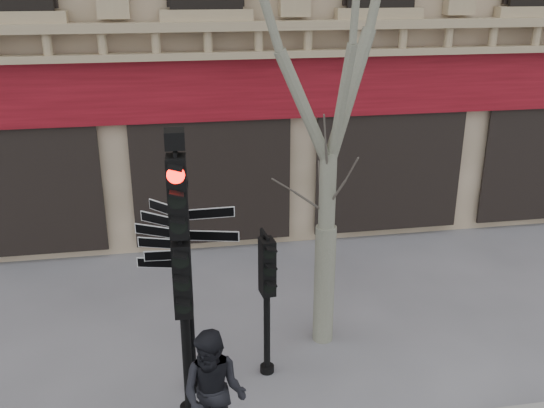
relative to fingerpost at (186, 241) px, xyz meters
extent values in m
plane|color=slate|center=(0.71, -0.03, -2.42)|extent=(80.00, 80.00, 0.00)
cube|color=#5A090F|center=(0.71, 4.85, 1.18)|extent=(28.00, 0.25, 1.30)
cube|color=#9B8465|center=(0.71, 4.62, 2.15)|extent=(28.00, 0.35, 0.74)
cylinder|color=black|center=(0.00, 0.00, -0.82)|extent=(0.10, 0.10, 3.19)
cylinder|color=black|center=(0.00, 0.00, -2.35)|extent=(0.25, 0.25, 0.14)
cone|color=black|center=(0.00, 0.00, 1.02)|extent=(0.11, 0.11, 0.32)
cylinder|color=black|center=(-0.09, -0.56, -0.54)|extent=(0.13, 0.13, 3.76)
cube|color=black|center=(-0.09, -0.56, -0.24)|extent=(0.47, 0.35, 1.02)
cube|color=black|center=(-0.09, -0.56, 0.86)|extent=(0.47, 0.35, 1.02)
sphere|color=#FF0C05|center=(-0.09, -0.56, 1.14)|extent=(0.21, 0.21, 0.21)
cube|color=black|center=(-0.09, -0.56, 1.57)|extent=(0.25, 0.31, 0.21)
cylinder|color=black|center=(1.14, 0.22, -1.28)|extent=(0.11, 0.11, 2.27)
cylinder|color=black|center=(1.14, 0.22, -2.35)|extent=(0.24, 0.24, 0.13)
cube|color=black|center=(1.14, 0.22, -0.58)|extent=(0.41, 0.31, 0.86)
cylinder|color=gray|center=(2.21, 0.96, -1.39)|extent=(0.34, 0.34, 2.06)
cylinder|color=gray|center=(2.21, 0.96, 0.21)|extent=(0.26, 0.26, 1.31)
imported|color=black|center=(0.21, -1.33, -1.53)|extent=(1.05, 0.95, 1.77)
camera|label=1|loc=(-0.14, -7.56, 3.38)|focal=40.00mm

